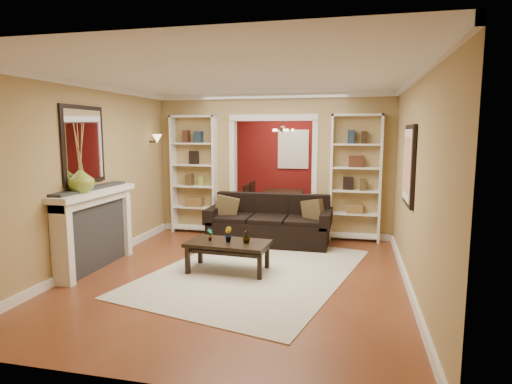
% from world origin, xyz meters
% --- Properties ---
extents(floor, '(8.00, 8.00, 0.00)m').
position_xyz_m(floor, '(0.00, 0.00, 0.00)').
color(floor, brown).
rests_on(floor, ground).
extents(ceiling, '(8.00, 8.00, 0.00)m').
position_xyz_m(ceiling, '(0.00, 0.00, 2.70)').
color(ceiling, white).
rests_on(ceiling, ground).
extents(wall_back, '(8.00, 0.00, 8.00)m').
position_xyz_m(wall_back, '(0.00, 4.00, 1.35)').
color(wall_back, tan).
rests_on(wall_back, ground).
extents(wall_front, '(8.00, 0.00, 8.00)m').
position_xyz_m(wall_front, '(0.00, -4.00, 1.35)').
color(wall_front, tan).
rests_on(wall_front, ground).
extents(wall_left, '(0.00, 8.00, 8.00)m').
position_xyz_m(wall_left, '(-2.25, 0.00, 1.35)').
color(wall_left, tan).
rests_on(wall_left, ground).
extents(wall_right, '(0.00, 8.00, 8.00)m').
position_xyz_m(wall_right, '(2.25, 0.00, 1.35)').
color(wall_right, tan).
rests_on(wall_right, ground).
extents(partition_wall, '(4.50, 0.15, 2.70)m').
position_xyz_m(partition_wall, '(0.00, 1.20, 1.35)').
color(partition_wall, tan).
rests_on(partition_wall, floor).
extents(red_back_panel, '(4.44, 0.04, 2.64)m').
position_xyz_m(red_back_panel, '(0.00, 3.97, 1.32)').
color(red_back_panel, maroon).
rests_on(red_back_panel, floor).
extents(dining_window, '(0.78, 0.03, 0.98)m').
position_xyz_m(dining_window, '(0.00, 3.93, 1.55)').
color(dining_window, '#8CA5CC').
rests_on(dining_window, wall_back).
extents(area_rug, '(3.26, 4.00, 0.01)m').
position_xyz_m(area_rug, '(0.17, -1.15, 0.01)').
color(area_rug, beige).
rests_on(area_rug, floor).
extents(sofa, '(2.19, 0.95, 0.86)m').
position_xyz_m(sofa, '(0.07, 0.45, 0.43)').
color(sofa, black).
rests_on(sofa, floor).
extents(pillow_left, '(0.42, 0.19, 0.41)m').
position_xyz_m(pillow_left, '(-0.71, 0.43, 0.62)').
color(pillow_left, brown).
rests_on(pillow_left, sofa).
extents(pillow_right, '(0.40, 0.31, 0.40)m').
position_xyz_m(pillow_right, '(0.85, 0.43, 0.62)').
color(pillow_right, brown).
rests_on(pillow_right, sofa).
extents(coffee_table, '(1.19, 0.70, 0.44)m').
position_xyz_m(coffee_table, '(-0.19, -1.21, 0.22)').
color(coffee_table, black).
rests_on(coffee_table, floor).
extents(plant_left, '(0.10, 0.11, 0.18)m').
position_xyz_m(plant_left, '(-0.46, -1.21, 0.53)').
color(plant_left, '#336626').
rests_on(plant_left, coffee_table).
extents(plant_center, '(0.15, 0.15, 0.21)m').
position_xyz_m(plant_center, '(-0.19, -1.21, 0.54)').
color(plant_center, '#336626').
rests_on(plant_center, coffee_table).
extents(plant_right, '(0.14, 0.14, 0.19)m').
position_xyz_m(plant_right, '(0.08, -1.21, 0.53)').
color(plant_right, '#336626').
rests_on(plant_right, coffee_table).
extents(bookshelf_left, '(0.90, 0.30, 2.30)m').
position_xyz_m(bookshelf_left, '(-1.55, 1.03, 1.15)').
color(bookshelf_left, white).
rests_on(bookshelf_left, floor).
extents(bookshelf_right, '(0.90, 0.30, 2.30)m').
position_xyz_m(bookshelf_right, '(1.55, 1.03, 1.15)').
color(bookshelf_right, white).
rests_on(bookshelf_right, floor).
extents(fireplace, '(0.32, 1.70, 1.16)m').
position_xyz_m(fireplace, '(-2.09, -1.50, 0.58)').
color(fireplace, white).
rests_on(fireplace, floor).
extents(vase, '(0.44, 0.44, 0.36)m').
position_xyz_m(vase, '(-2.09, -1.79, 1.34)').
color(vase, olive).
rests_on(vase, fireplace).
extents(mirror, '(0.03, 0.95, 1.10)m').
position_xyz_m(mirror, '(-2.23, -1.50, 1.80)').
color(mirror, silver).
rests_on(mirror, wall_left).
extents(wall_sconce, '(0.18, 0.18, 0.22)m').
position_xyz_m(wall_sconce, '(-2.15, 0.55, 1.83)').
color(wall_sconce, '#FFE0A5').
rests_on(wall_sconce, wall_left).
extents(framed_art, '(0.04, 0.85, 1.05)m').
position_xyz_m(framed_art, '(2.21, -1.00, 1.55)').
color(framed_art, black).
rests_on(framed_art, wall_right).
extents(dining_table, '(1.70, 0.95, 0.60)m').
position_xyz_m(dining_table, '(-0.06, 2.64, 0.30)').
color(dining_table, black).
rests_on(dining_table, floor).
extents(dining_chair_nw, '(0.44, 0.44, 0.84)m').
position_xyz_m(dining_chair_nw, '(-0.61, 2.34, 0.42)').
color(dining_chair_nw, black).
rests_on(dining_chair_nw, floor).
extents(dining_chair_ne, '(0.41, 0.41, 0.78)m').
position_xyz_m(dining_chair_ne, '(0.49, 2.34, 0.39)').
color(dining_chair_ne, black).
rests_on(dining_chair_ne, floor).
extents(dining_chair_sw, '(0.52, 0.52, 0.85)m').
position_xyz_m(dining_chair_sw, '(-0.61, 2.94, 0.42)').
color(dining_chair_sw, black).
rests_on(dining_chair_sw, floor).
extents(dining_chair_se, '(0.39, 0.39, 0.79)m').
position_xyz_m(dining_chair_se, '(0.49, 2.94, 0.40)').
color(dining_chair_se, black).
rests_on(dining_chair_se, floor).
extents(chandelier, '(0.50, 0.50, 0.30)m').
position_xyz_m(chandelier, '(0.00, 2.70, 2.02)').
color(chandelier, '#342717').
rests_on(chandelier, ceiling).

